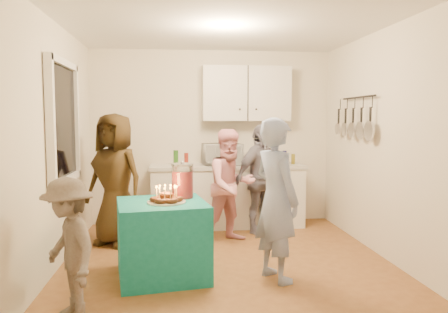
{
  "coord_description": "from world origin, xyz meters",
  "views": [
    {
      "loc": [
        -0.55,
        -4.61,
        1.59
      ],
      "look_at": [
        0.0,
        0.35,
        1.15
      ],
      "focal_mm": 35.0,
      "sensor_mm": 36.0,
      "label": 1
    }
  ],
  "objects": [
    {
      "name": "floor",
      "position": [
        0.0,
        0.0,
        0.0
      ],
      "size": [
        4.0,
        4.0,
        0.0
      ],
      "primitive_type": "plane",
      "color": "brown",
      "rests_on": "ground"
    },
    {
      "name": "ceiling",
      "position": [
        0.0,
        0.0,
        2.6
      ],
      "size": [
        4.0,
        4.0,
        0.0
      ],
      "primitive_type": "plane",
      "color": "white",
      "rests_on": "floor"
    },
    {
      "name": "back_wall",
      "position": [
        0.0,
        2.0,
        1.3
      ],
      "size": [
        3.6,
        3.6,
        0.0
      ],
      "primitive_type": "plane",
      "color": "silver",
      "rests_on": "floor"
    },
    {
      "name": "left_wall",
      "position": [
        -1.8,
        0.0,
        1.3
      ],
      "size": [
        4.0,
        4.0,
        0.0
      ],
      "primitive_type": "plane",
      "color": "silver",
      "rests_on": "floor"
    },
    {
      "name": "right_wall",
      "position": [
        1.8,
        0.0,
        1.3
      ],
      "size": [
        4.0,
        4.0,
        0.0
      ],
      "primitive_type": "plane",
      "color": "silver",
      "rests_on": "floor"
    },
    {
      "name": "window_night",
      "position": [
        -1.77,
        0.3,
        1.55
      ],
      "size": [
        0.04,
        1.0,
        1.2
      ],
      "primitive_type": "cube",
      "color": "black",
      "rests_on": "left_wall"
    },
    {
      "name": "counter",
      "position": [
        0.2,
        1.7,
        0.43
      ],
      "size": [
        2.2,
        0.58,
        0.86
      ],
      "primitive_type": "cube",
      "color": "white",
      "rests_on": "floor"
    },
    {
      "name": "countertop",
      "position": [
        0.2,
        1.7,
        0.89
      ],
      "size": [
        2.24,
        0.62,
        0.05
      ],
      "primitive_type": "cube",
      "color": "beige",
      "rests_on": "counter"
    },
    {
      "name": "upper_cabinet",
      "position": [
        0.5,
        1.85,
        1.95
      ],
      "size": [
        1.3,
        0.3,
        0.8
      ],
      "primitive_type": "cube",
      "color": "white",
      "rests_on": "back_wall"
    },
    {
      "name": "pot_rack",
      "position": [
        1.72,
        0.7,
        1.6
      ],
      "size": [
        0.12,
        1.0,
        0.6
      ],
      "primitive_type": "cube",
      "color": "black",
      "rests_on": "right_wall"
    },
    {
      "name": "microwave",
      "position": [
        0.12,
        1.7,
        1.06
      ],
      "size": [
        0.6,
        0.44,
        0.31
      ],
      "primitive_type": "imported",
      "rotation": [
        0.0,
        0.0,
        0.13
      ],
      "color": "white",
      "rests_on": "countertop"
    },
    {
      "name": "party_table",
      "position": [
        -0.69,
        -0.29,
        0.38
      ],
      "size": [
        0.97,
        0.97,
        0.76
      ],
      "primitive_type": "cube",
      "rotation": [
        0.0,
        0.0,
        0.15
      ],
      "color": "#117673",
      "rests_on": "floor"
    },
    {
      "name": "donut_cake",
      "position": [
        -0.65,
        -0.34,
        0.85
      ],
      "size": [
        0.38,
        0.38,
        0.18
      ],
      "primitive_type": null,
      "color": "#381C0C",
      "rests_on": "party_table"
    },
    {
      "name": "punch_jar",
      "position": [
        -0.48,
        -0.09,
        0.93
      ],
      "size": [
        0.22,
        0.22,
        0.34
      ],
      "primitive_type": "cylinder",
      "color": "red",
      "rests_on": "party_table"
    },
    {
      "name": "man_birthday",
      "position": [
        0.42,
        -0.49,
        0.8
      ],
      "size": [
        0.59,
        0.69,
        1.59
      ],
      "primitive_type": "imported",
      "rotation": [
        0.0,
        0.0,
        1.99
      ],
      "color": "#8C9ECC",
      "rests_on": "floor"
    },
    {
      "name": "woman_back_left",
      "position": [
        -1.31,
        0.93,
        0.82
      ],
      "size": [
        0.96,
        0.87,
        1.65
      ],
      "primitive_type": "imported",
      "rotation": [
        0.0,
        0.0,
        -0.55
      ],
      "color": "#533B17",
      "rests_on": "floor"
    },
    {
      "name": "woman_back_center",
      "position": [
        0.15,
        0.88,
        0.73
      ],
      "size": [
        0.87,
        0.78,
        1.45
      ],
      "primitive_type": "imported",
      "rotation": [
        0.0,
        0.0,
        0.41
      ],
      "color": "pink",
      "rests_on": "floor"
    },
    {
      "name": "woman_back_right",
      "position": [
        0.6,
        1.24,
        0.75
      ],
      "size": [
        0.93,
        0.82,
        1.51
      ],
      "primitive_type": "imported",
      "rotation": [
        0.0,
        0.0,
        0.64
      ],
      "color": "black",
      "rests_on": "floor"
    },
    {
      "name": "child_near_left",
      "position": [
        -1.4,
        -1.12,
        0.56
      ],
      "size": [
        0.75,
        0.84,
        1.13
      ],
      "primitive_type": "imported",
      "rotation": [
        0.0,
        0.0,
        -1.0
      ],
      "color": "#544B43",
      "rests_on": "floor"
    }
  ]
}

